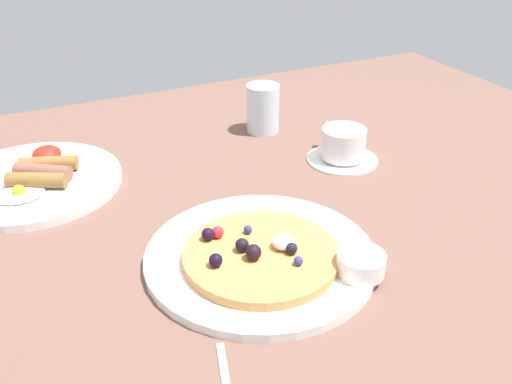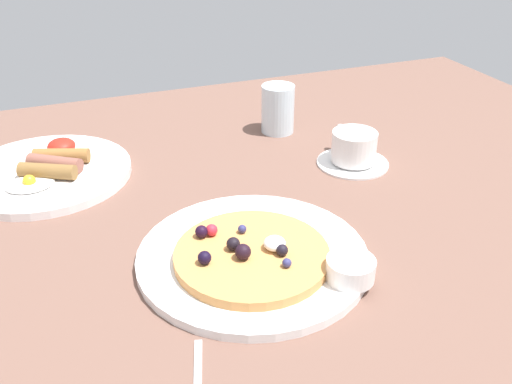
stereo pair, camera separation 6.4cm
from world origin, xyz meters
TOP-DOWN VIEW (x-y plane):
  - ground_plane at (0.00, 0.00)cm, footprint 166.11×115.82cm
  - pancake_plate at (2.17, -10.15)cm, footprint 29.79×29.79cm
  - pancake_with_berries at (1.46, -11.50)cm, footprint 19.63×19.63cm
  - syrup_ramekin at (11.21, -19.18)cm, footprint 5.91×5.91cm
  - breakfast_plate at (-21.52, 23.64)cm, footprint 27.84×27.84cm
  - fried_breakfast at (-19.95, 23.56)cm, footprint 13.67×15.82cm
  - coffee_saucer at (27.94, 9.70)cm, footprint 12.23×12.23cm
  - coffee_cup at (27.94, 9.86)cm, footprint 7.60×10.45cm
  - water_glass at (21.38, 27.30)cm, footprint 6.23×6.23cm

SIDE VIEW (x-z plane):
  - ground_plane at x=0.00cm, z-range -3.00..0.00cm
  - coffee_saucer at x=27.94cm, z-range 0.00..0.72cm
  - pancake_plate at x=2.17cm, z-range 0.00..1.22cm
  - breakfast_plate at x=-21.52cm, z-range 0.00..1.37cm
  - pancake_with_berries at x=1.46cm, z-range 0.35..3.64cm
  - fried_breakfast at x=-19.95cm, z-range 1.10..3.89cm
  - syrup_ramekin at x=11.21cm, z-range 1.26..3.93cm
  - coffee_cup at x=27.94cm, z-range 0.82..5.98cm
  - water_glass at x=21.38cm, z-range 0.00..9.13cm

